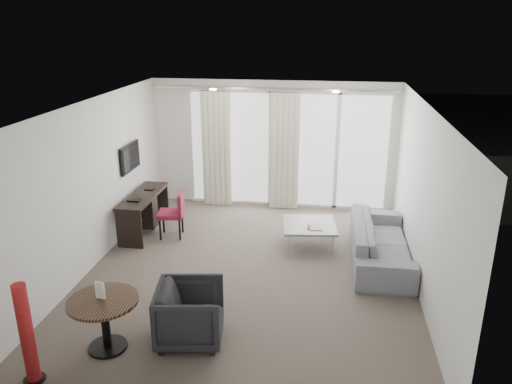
# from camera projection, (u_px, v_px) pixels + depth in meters

# --- Properties ---
(floor) EXTENTS (5.00, 6.00, 0.00)m
(floor) POSITION_uv_depth(u_px,v_px,m) (250.00, 270.00, 7.86)
(floor) COLOR #5A5147
(floor) RESTS_ON ground
(ceiling) EXTENTS (5.00, 6.00, 0.00)m
(ceiling) POSITION_uv_depth(u_px,v_px,m) (250.00, 105.00, 6.99)
(ceiling) COLOR white
(ceiling) RESTS_ON ground
(wall_left) EXTENTS (0.00, 6.00, 2.60)m
(wall_left) POSITION_uv_depth(u_px,v_px,m) (92.00, 185.00, 7.77)
(wall_left) COLOR silver
(wall_left) RESTS_ON ground
(wall_right) EXTENTS (0.00, 6.00, 2.60)m
(wall_right) POSITION_uv_depth(u_px,v_px,m) (424.00, 201.00, 7.08)
(wall_right) COLOR silver
(wall_right) RESTS_ON ground
(wall_front) EXTENTS (5.00, 0.00, 2.60)m
(wall_front) POSITION_uv_depth(u_px,v_px,m) (199.00, 299.00, 4.62)
(wall_front) COLOR silver
(wall_front) RESTS_ON ground
(window_panel) EXTENTS (4.00, 0.02, 2.38)m
(window_panel) POSITION_uv_depth(u_px,v_px,m) (288.00, 150.00, 10.20)
(window_panel) COLOR white
(window_panel) RESTS_ON ground
(window_frame) EXTENTS (4.10, 0.06, 2.44)m
(window_frame) POSITION_uv_depth(u_px,v_px,m) (287.00, 150.00, 10.19)
(window_frame) COLOR white
(window_frame) RESTS_ON ground
(curtain_left) EXTENTS (0.60, 0.20, 2.38)m
(curtain_left) POSITION_uv_depth(u_px,v_px,m) (217.00, 149.00, 10.25)
(curtain_left) COLOR beige
(curtain_left) RESTS_ON ground
(curtain_right) EXTENTS (0.60, 0.20, 2.38)m
(curtain_right) POSITION_uv_depth(u_px,v_px,m) (284.00, 152.00, 10.06)
(curtain_right) COLOR beige
(curtain_right) RESTS_ON ground
(curtain_track) EXTENTS (4.80, 0.04, 0.04)m
(curtain_track) POSITION_uv_depth(u_px,v_px,m) (273.00, 89.00, 9.68)
(curtain_track) COLOR #B2B2B7
(curtain_track) RESTS_ON ceiling
(downlight_a) EXTENTS (0.12, 0.12, 0.02)m
(downlight_a) POSITION_uv_depth(u_px,v_px,m) (213.00, 89.00, 8.62)
(downlight_a) COLOR #FFE0B2
(downlight_a) RESTS_ON ceiling
(downlight_b) EXTENTS (0.12, 0.12, 0.02)m
(downlight_b) POSITION_uv_depth(u_px,v_px,m) (336.00, 92.00, 8.33)
(downlight_b) COLOR #FFE0B2
(downlight_b) RESTS_ON ceiling
(desk) EXTENTS (0.48, 1.53, 0.72)m
(desk) POSITION_uv_depth(u_px,v_px,m) (144.00, 213.00, 9.18)
(desk) COLOR black
(desk) RESTS_ON floor
(tv) EXTENTS (0.05, 0.80, 0.50)m
(tv) POSITION_uv_depth(u_px,v_px,m) (130.00, 157.00, 9.10)
(tv) COLOR black
(tv) RESTS_ON wall_left
(desk_chair) EXTENTS (0.52, 0.50, 0.85)m
(desk_chair) POSITION_uv_depth(u_px,v_px,m) (171.00, 214.00, 8.94)
(desk_chair) COLOR maroon
(desk_chair) RESTS_ON floor
(round_table) EXTENTS (0.91, 0.91, 0.66)m
(round_table) POSITION_uv_depth(u_px,v_px,m) (105.00, 324.00, 5.91)
(round_table) COLOR #362417
(round_table) RESTS_ON floor
(menu_card) EXTENTS (0.12, 0.03, 0.21)m
(menu_card) POSITION_uv_depth(u_px,v_px,m) (100.00, 294.00, 5.81)
(menu_card) COLOR white
(menu_card) RESTS_ON round_table
(red_lamp) EXTENTS (0.29, 0.29, 1.19)m
(red_lamp) POSITION_uv_depth(u_px,v_px,m) (27.00, 334.00, 5.28)
(red_lamp) COLOR maroon
(red_lamp) RESTS_ON floor
(tub_armchair) EXTENTS (0.91, 0.89, 0.73)m
(tub_armchair) POSITION_uv_depth(u_px,v_px,m) (190.00, 314.00, 6.06)
(tub_armchair) COLOR black
(tub_armchair) RESTS_ON floor
(coffee_table) EXTENTS (0.99, 0.99, 0.40)m
(coffee_table) POSITION_uv_depth(u_px,v_px,m) (309.00, 235.00, 8.65)
(coffee_table) COLOR gray
(coffee_table) RESTS_ON floor
(remote) EXTENTS (0.07, 0.18, 0.02)m
(remote) POSITION_uv_depth(u_px,v_px,m) (309.00, 230.00, 8.46)
(remote) COLOR black
(remote) RESTS_ON coffee_table
(magazine) EXTENTS (0.24, 0.29, 0.02)m
(magazine) POSITION_uv_depth(u_px,v_px,m) (315.00, 230.00, 8.46)
(magazine) COLOR gray
(magazine) RESTS_ON coffee_table
(sofa) EXTENTS (0.89, 2.27, 0.66)m
(sofa) POSITION_uv_depth(u_px,v_px,m) (381.00, 242.00, 8.06)
(sofa) COLOR slate
(sofa) RESTS_ON floor
(terrace_slab) EXTENTS (5.60, 3.00, 0.12)m
(terrace_slab) POSITION_uv_depth(u_px,v_px,m) (292.00, 185.00, 12.03)
(terrace_slab) COLOR #4D4D50
(terrace_slab) RESTS_ON ground
(rattan_chair_a) EXTENTS (0.64, 0.64, 0.73)m
(rattan_chair_a) POSITION_uv_depth(u_px,v_px,m) (326.00, 180.00, 11.05)
(rattan_chair_a) COLOR brown
(rattan_chair_a) RESTS_ON terrace_slab
(rattan_chair_b) EXTENTS (0.54, 0.54, 0.76)m
(rattan_chair_b) POSITION_uv_depth(u_px,v_px,m) (378.00, 167.00, 11.89)
(rattan_chair_b) COLOR brown
(rattan_chair_b) RESTS_ON terrace_slab
(rattan_table) EXTENTS (0.61, 0.61, 0.46)m
(rattan_table) POSITION_uv_depth(u_px,v_px,m) (357.00, 178.00, 11.60)
(rattan_table) COLOR brown
(rattan_table) RESTS_ON terrace_slab
(balustrade) EXTENTS (5.50, 0.06, 1.05)m
(balustrade) POSITION_uv_depth(u_px,v_px,m) (297.00, 148.00, 13.20)
(balustrade) COLOR #B2B2B7
(balustrade) RESTS_ON terrace_slab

